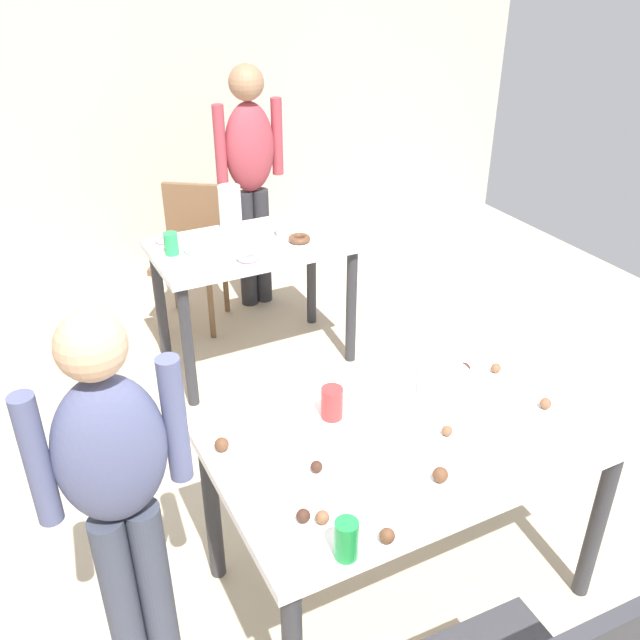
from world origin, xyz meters
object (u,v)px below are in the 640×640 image
(pitcher_far, at_px, (230,207))
(soda_can, at_px, (346,539))
(person_girl_near, at_px, (117,484))
(dining_table_far, at_px, (253,262))
(chair_far_table, at_px, (192,247))
(person_adult_far, at_px, (251,168))
(dining_table_near, at_px, (407,450))
(mixing_bowl, at_px, (444,382))

(pitcher_far, bearing_deg, soda_can, -103.29)
(person_girl_near, height_order, pitcher_far, person_girl_near)
(soda_can, bearing_deg, dining_table_far, 74.50)
(chair_far_table, distance_m, person_girl_near, 2.51)
(person_adult_far, bearing_deg, dining_table_near, -99.65)
(dining_table_near, relative_size, pitcher_far, 5.43)
(chair_far_table, bearing_deg, person_adult_far, 3.14)
(person_girl_near, relative_size, mixing_bowl, 7.42)
(dining_table_near, xyz_separation_m, person_adult_far, (0.41, 2.43, 0.28))
(pitcher_far, bearing_deg, mixing_bowl, -86.11)
(dining_table_near, xyz_separation_m, chair_far_table, (-0.01, 2.40, -0.16))
(dining_table_near, relative_size, dining_table_far, 1.23)
(dining_table_far, xyz_separation_m, person_adult_far, (0.27, 0.68, 0.31))
(dining_table_near, relative_size, mixing_bowl, 7.13)
(chair_far_table, xyz_separation_m, person_girl_near, (-0.93, -2.31, 0.33))
(dining_table_far, xyz_separation_m, soda_can, (-0.59, -2.12, 0.18))
(dining_table_near, distance_m, mixing_bowl, 0.30)
(person_adult_far, height_order, soda_can, person_adult_far)
(mixing_bowl, height_order, soda_can, soda_can)
(person_girl_near, xyz_separation_m, soda_can, (0.50, -0.47, -0.01))
(person_adult_far, relative_size, pitcher_far, 6.32)
(person_girl_near, bearing_deg, dining_table_far, 56.60)
(dining_table_far, xyz_separation_m, person_girl_near, (-1.09, -1.65, 0.19))
(chair_far_table, xyz_separation_m, pitcher_far, (0.12, -0.42, 0.38))
(person_girl_near, height_order, mixing_bowl, person_girl_near)
(soda_can, xyz_separation_m, pitcher_far, (0.56, 2.36, 0.06))
(person_adult_far, bearing_deg, chair_far_table, -176.86)
(dining_table_far, height_order, mixing_bowl, mixing_bowl)
(dining_table_near, xyz_separation_m, mixing_bowl, (0.23, 0.13, 0.13))
(chair_far_table, bearing_deg, mixing_bowl, -83.78)
(person_girl_near, xyz_separation_m, person_adult_far, (1.36, 2.33, 0.11))
(chair_far_table, relative_size, pitcher_far, 3.54)
(dining_table_far, bearing_deg, person_girl_near, -123.40)
(person_girl_near, xyz_separation_m, mixing_bowl, (1.18, 0.03, -0.03))
(dining_table_far, relative_size, soda_can, 8.88)
(dining_table_far, relative_size, person_adult_far, 0.70)
(dining_table_far, bearing_deg, dining_table_near, -94.54)
(dining_table_near, xyz_separation_m, dining_table_far, (0.14, 1.74, -0.03))
(person_adult_far, distance_m, pitcher_far, 0.54)
(dining_table_near, xyz_separation_m, pitcher_far, (0.11, 1.98, 0.21))
(person_adult_far, relative_size, soda_can, 12.74)
(dining_table_near, xyz_separation_m, soda_can, (-0.45, -0.38, 0.15))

